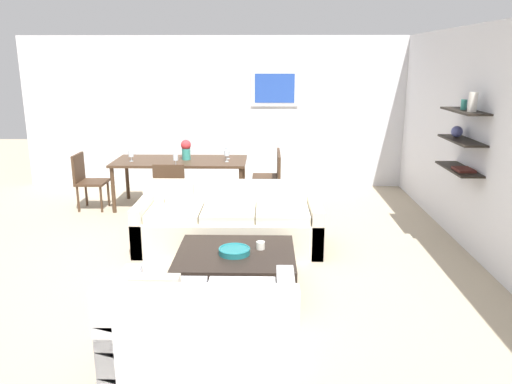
% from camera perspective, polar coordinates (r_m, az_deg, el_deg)
% --- Properties ---
extents(ground_plane, '(18.00, 18.00, 0.00)m').
position_cam_1_polar(ground_plane, '(6.07, -3.81, -7.32)').
color(ground_plane, tan).
extents(back_wall_unit, '(8.40, 0.09, 2.70)m').
position_cam_1_polar(back_wall_unit, '(9.18, -0.16, 9.02)').
color(back_wall_unit, silver).
rests_on(back_wall_unit, ground).
extents(right_wall_shelf_unit, '(0.34, 8.20, 2.70)m').
position_cam_1_polar(right_wall_shelf_unit, '(6.75, 23.11, 5.68)').
color(right_wall_shelf_unit, silver).
rests_on(right_wall_shelf_unit, ground).
extents(sofa_beige, '(2.26, 0.90, 0.78)m').
position_cam_1_polar(sofa_beige, '(6.28, -3.12, -3.71)').
color(sofa_beige, beige).
rests_on(sofa_beige, ground).
extents(loveseat_white, '(1.43, 0.90, 0.78)m').
position_cam_1_polar(loveseat_white, '(4.03, -6.11, -14.94)').
color(loveseat_white, white).
rests_on(loveseat_white, ground).
extents(coffee_table, '(1.21, 1.03, 0.38)m').
position_cam_1_polar(coffee_table, '(5.24, -2.32, -8.79)').
color(coffee_table, black).
rests_on(coffee_table, ground).
extents(decorative_bowl, '(0.32, 0.32, 0.06)m').
position_cam_1_polar(decorative_bowl, '(5.11, -2.48, -6.69)').
color(decorative_bowl, '#19666B').
rests_on(decorative_bowl, coffee_table).
extents(candle_jar, '(0.09, 0.09, 0.08)m').
position_cam_1_polar(candle_jar, '(5.23, 0.52, -6.09)').
color(candle_jar, silver).
rests_on(candle_jar, coffee_table).
extents(dining_table, '(2.08, 0.92, 0.75)m').
position_cam_1_polar(dining_table, '(8.03, -8.60, 3.17)').
color(dining_table, '#422D1E').
rests_on(dining_table, ground).
extents(dining_chair_foot, '(0.44, 0.44, 0.88)m').
position_cam_1_polar(dining_chair_foot, '(7.24, -9.67, 0.37)').
color(dining_chair_foot, '#422D1E').
rests_on(dining_chair_foot, ground).
extents(dining_chair_left_near, '(0.44, 0.44, 0.88)m').
position_cam_1_polar(dining_chair_left_near, '(8.24, -18.75, 1.55)').
color(dining_chair_left_near, '#422D1E').
rests_on(dining_chair_left_near, ground).
extents(dining_chair_right_near, '(0.44, 0.44, 0.88)m').
position_cam_1_polar(dining_chair_right_near, '(7.75, 1.79, 1.54)').
color(dining_chair_right_near, '#422D1E').
rests_on(dining_chair_right_near, ground).
extents(dining_chair_right_far, '(0.44, 0.44, 0.88)m').
position_cam_1_polar(dining_chair_right_far, '(8.16, 1.76, 2.21)').
color(dining_chair_right_far, '#422D1E').
rests_on(dining_chair_right_far, ground).
extents(wine_glass_foot, '(0.07, 0.07, 0.17)m').
position_cam_1_polar(wine_glass_foot, '(7.61, -9.15, 3.91)').
color(wine_glass_foot, silver).
rests_on(wine_glass_foot, dining_table).
extents(wine_glass_right_near, '(0.08, 0.08, 0.18)m').
position_cam_1_polar(wine_glass_right_near, '(7.79, -3.35, 4.42)').
color(wine_glass_right_near, silver).
rests_on(wine_glass_right_near, dining_table).
extents(wine_glass_left_near, '(0.08, 0.08, 0.17)m').
position_cam_1_polar(wine_glass_left_near, '(8.05, -14.05, 4.24)').
color(wine_glass_left_near, silver).
rests_on(wine_glass_left_near, dining_table).
extents(wine_glass_right_far, '(0.08, 0.08, 0.18)m').
position_cam_1_polar(wine_glass_right_far, '(8.01, -3.23, 4.68)').
color(wine_glass_right_far, silver).
rests_on(wine_glass_right_far, dining_table).
extents(centerpiece_vase, '(0.16, 0.16, 0.32)m').
position_cam_1_polar(centerpiece_vase, '(8.01, -7.97, 4.89)').
color(centerpiece_vase, teal).
rests_on(centerpiece_vase, dining_table).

